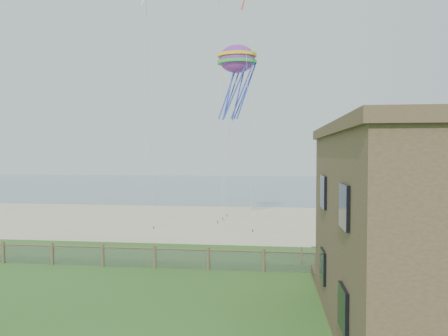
# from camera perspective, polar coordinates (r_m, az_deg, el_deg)

# --- Properties ---
(ground) EXTENTS (160.00, 160.00, 0.00)m
(ground) POSITION_cam_1_polar(r_m,az_deg,el_deg) (16.86, -5.56, -20.01)
(ground) COLOR #34571E
(ground) RESTS_ON ground
(sand_beach) EXTENTS (72.00, 20.00, 0.02)m
(sand_beach) POSITION_cam_1_polar(r_m,az_deg,el_deg) (37.96, 1.47, -7.57)
(sand_beach) COLOR #C4B68E
(sand_beach) RESTS_ON ground
(ocean) EXTENTS (160.00, 68.00, 0.02)m
(ocean) POSITION_cam_1_polar(r_m,az_deg,el_deg) (81.59, 4.20, -2.44)
(ocean) COLOR slate
(ocean) RESTS_ON ground
(chainlink_fence) EXTENTS (36.20, 0.20, 1.25)m
(chainlink_fence) POSITION_cam_1_polar(r_m,az_deg,el_deg) (22.29, -2.25, -12.99)
(chainlink_fence) COLOR #493F29
(chainlink_fence) RESTS_ON ground
(picnic_table) EXTENTS (2.45, 2.14, 0.87)m
(picnic_table) POSITION_cam_1_polar(r_m,az_deg,el_deg) (19.43, 21.86, -15.76)
(picnic_table) COLOR brown
(picnic_table) RESTS_ON ground
(octopus_kite) EXTENTS (3.53, 2.71, 6.68)m
(octopus_kite) POSITION_cam_1_polar(r_m,az_deg,el_deg) (33.51, 1.87, 12.46)
(octopus_kite) COLOR #EE254B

